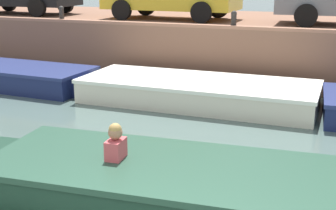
# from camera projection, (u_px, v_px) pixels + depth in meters

# --- Properties ---
(ground_plane) EXTENTS (400.00, 400.00, 0.00)m
(ground_plane) POSITION_uv_depth(u_px,v_px,m) (220.00, 158.00, 7.68)
(ground_plane) COLOR #4C605B
(far_quay_wall) EXTENTS (60.00, 6.00, 1.57)m
(far_quay_wall) POSITION_uv_depth(u_px,v_px,m) (283.00, 46.00, 14.33)
(far_quay_wall) COLOR brown
(far_quay_wall) RESTS_ON ground
(far_wall_coping) EXTENTS (60.00, 0.24, 0.08)m
(far_wall_coping) POSITION_uv_depth(u_px,v_px,m) (270.00, 29.00, 11.51)
(far_wall_coping) COLOR #9F6C52
(far_wall_coping) RESTS_ON far_quay_wall
(boat_moored_west_navy) EXTENTS (6.17, 1.95, 0.56)m
(boat_moored_west_navy) POSITION_uv_depth(u_px,v_px,m) (10.00, 76.00, 12.53)
(boat_moored_west_navy) COLOR navy
(boat_moored_west_navy) RESTS_ON ground
(boat_moored_central_cream) EXTENTS (6.47, 2.17, 0.56)m
(boat_moored_central_cream) POSITION_uv_depth(u_px,v_px,m) (187.00, 91.00, 10.92)
(boat_moored_central_cream) COLOR silver
(boat_moored_central_cream) RESTS_ON ground
(motorboat_passing) EXTENTS (5.81, 2.19, 1.06)m
(motorboat_passing) POSITION_uv_depth(u_px,v_px,m) (150.00, 182.00, 6.10)
(motorboat_passing) COLOR #193828
(motorboat_passing) RESTS_ON ground
(mooring_bollard_west) EXTENTS (0.15, 0.15, 0.45)m
(mooring_bollard_west) POSITION_uv_depth(u_px,v_px,m) (62.00, 13.00, 13.60)
(mooring_bollard_west) COLOR #2D2B28
(mooring_bollard_west) RESTS_ON far_quay_wall
(mooring_bollard_mid) EXTENTS (0.15, 0.15, 0.45)m
(mooring_bollard_mid) POSITION_uv_depth(u_px,v_px,m) (234.00, 19.00, 11.89)
(mooring_bollard_mid) COLOR #2D2B28
(mooring_bollard_mid) RESTS_ON far_quay_wall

